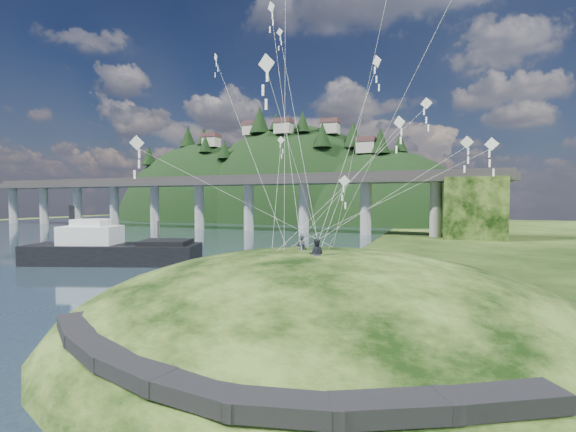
% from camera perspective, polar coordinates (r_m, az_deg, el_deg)
% --- Properties ---
extents(ground, '(320.00, 320.00, 0.00)m').
position_cam_1_polar(ground, '(27.34, -12.92, -15.20)').
color(ground, black).
rests_on(ground, ground).
extents(grass_hill, '(36.00, 32.00, 13.00)m').
position_cam_1_polar(grass_hill, '(26.34, 5.28, -19.31)').
color(grass_hill, black).
rests_on(grass_hill, ground).
extents(footpath, '(22.29, 5.84, 0.83)m').
position_cam_1_polar(footpath, '(15.14, -10.06, -21.62)').
color(footpath, black).
rests_on(footpath, ground).
extents(bridge, '(160.00, 11.00, 15.00)m').
position_cam_1_polar(bridge, '(100.43, -3.01, 3.23)').
color(bridge, '#2D2B2B').
rests_on(bridge, ground).
extents(far_ridge, '(153.00, 70.00, 94.50)m').
position_cam_1_polar(far_ridge, '(155.87, -0.89, -3.37)').
color(far_ridge, black).
rests_on(far_ridge, ground).
extents(work_barge, '(22.24, 12.60, 7.53)m').
position_cam_1_polar(work_barge, '(54.63, -24.79, -4.50)').
color(work_barge, black).
rests_on(work_barge, ground).
extents(wooden_dock, '(12.50, 4.05, 0.88)m').
position_cam_1_polar(wooden_dock, '(35.59, -11.07, -10.39)').
color(wooden_dock, '#321F14').
rests_on(wooden_dock, ground).
extents(kite_flyers, '(2.44, 2.48, 1.97)m').
position_cam_1_polar(kite_flyers, '(23.85, 3.45, -3.13)').
color(kite_flyers, '#262832').
rests_on(kite_flyers, ground).
extents(kite_swarm, '(20.93, 17.31, 16.91)m').
position_cam_1_polar(kite_swarm, '(26.84, 6.98, 19.65)').
color(kite_swarm, white).
rests_on(kite_swarm, ground).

